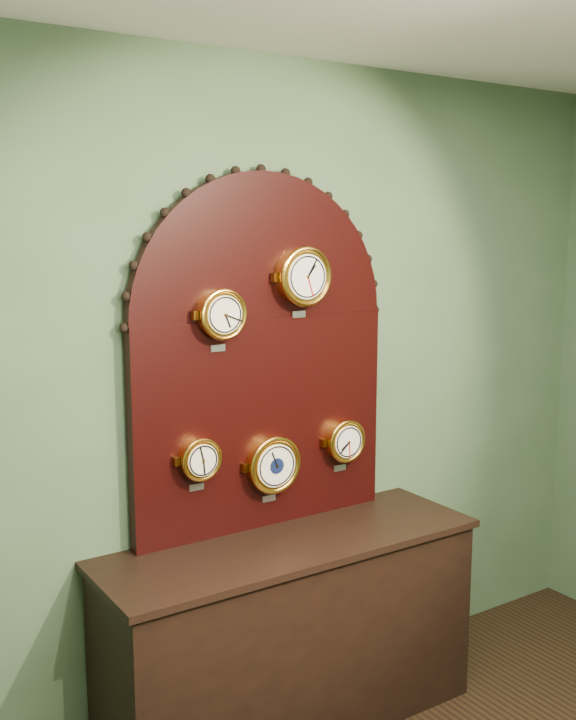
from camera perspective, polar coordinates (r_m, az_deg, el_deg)
wall_back at (r=3.49m, az=-2.25°, el=-2.35°), size 4.00×0.00×4.00m
shop_counter at (r=3.62m, az=0.18°, el=-18.78°), size 1.60×0.50×0.80m
display_board at (r=3.41m, az=-1.84°, el=1.23°), size 1.26×0.06×1.53m
roman_clock at (r=3.23m, az=-4.70°, el=3.22°), size 0.21×0.08×0.26m
arabic_clock at (r=3.42m, az=1.08°, el=5.86°), size 0.25×0.08×0.30m
hygrometer at (r=3.29m, az=-6.22°, el=-6.89°), size 0.18×0.08×0.23m
barometer at (r=3.47m, az=-1.07°, el=-7.30°), size 0.25×0.08×0.30m
tide_clock at (r=3.67m, az=3.96°, el=-5.64°), size 0.20×0.08×0.25m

